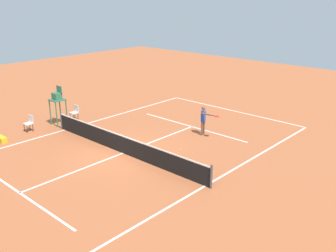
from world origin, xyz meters
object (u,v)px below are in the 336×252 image
(player_serving, at_px, (204,118))
(tennis_ball, at_px, (181,149))
(equipment_bag, at_px, (1,139))
(courtside_chair_near, at_px, (29,122))
(courtside_chair_mid, at_px, (75,112))
(umpire_chair, at_px, (57,99))

(player_serving, xyz_separation_m, tennis_ball, (-0.50, 2.60, -0.98))
(player_serving, relative_size, equipment_bag, 2.24)
(courtside_chair_near, distance_m, courtside_chair_mid, 3.07)
(player_serving, height_order, tennis_ball, player_serving)
(courtside_chair_mid, bearing_deg, player_serving, -156.99)
(player_serving, bearing_deg, umpire_chair, -63.62)
(courtside_chair_near, bearing_deg, equipment_bag, 103.38)
(player_serving, height_order, courtside_chair_near, player_serving)
(umpire_chair, bearing_deg, player_serving, -149.82)
(umpire_chair, bearing_deg, equipment_bag, 93.75)
(tennis_ball, height_order, courtside_chair_near, courtside_chair_near)
(tennis_ball, height_order, equipment_bag, equipment_bag)
(courtside_chair_near, bearing_deg, umpire_chair, -96.40)
(courtside_chair_near, xyz_separation_m, courtside_chair_mid, (-0.15, -3.06, 0.00))
(umpire_chair, bearing_deg, courtside_chair_near, 83.60)
(player_serving, distance_m, courtside_chair_near, 10.21)
(equipment_bag, bearing_deg, courtside_chair_near, -76.62)
(tennis_ball, height_order, umpire_chair, umpire_chair)
(equipment_bag, bearing_deg, courtside_chair_mid, -86.41)
(courtside_chair_near, bearing_deg, tennis_ball, -155.93)
(umpire_chair, distance_m, courtside_chair_mid, 1.60)
(courtside_chair_near, height_order, courtside_chair_mid, same)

